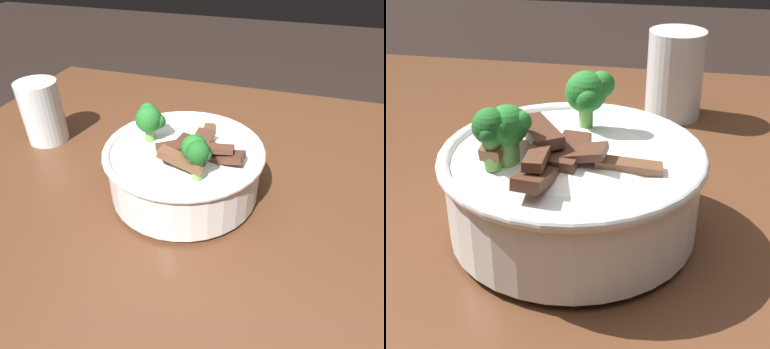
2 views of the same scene
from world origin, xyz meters
TOP-DOWN VIEW (x-y plane):
  - dining_table at (0.00, 0.00)m, footprint 1.11×0.95m
  - rice_bowl at (-0.03, 0.01)m, footprint 0.24×0.24m
  - drinking_glass at (-0.35, 0.09)m, footprint 0.08×0.08m

SIDE VIEW (x-z plane):
  - dining_table at x=0.00m, z-range 0.31..1.14m
  - drinking_glass at x=-0.35m, z-range 0.82..0.94m
  - rice_bowl at x=-0.03m, z-range 0.81..0.96m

